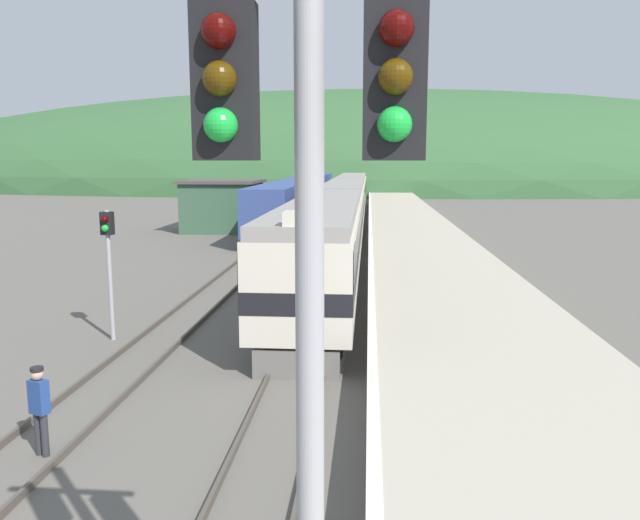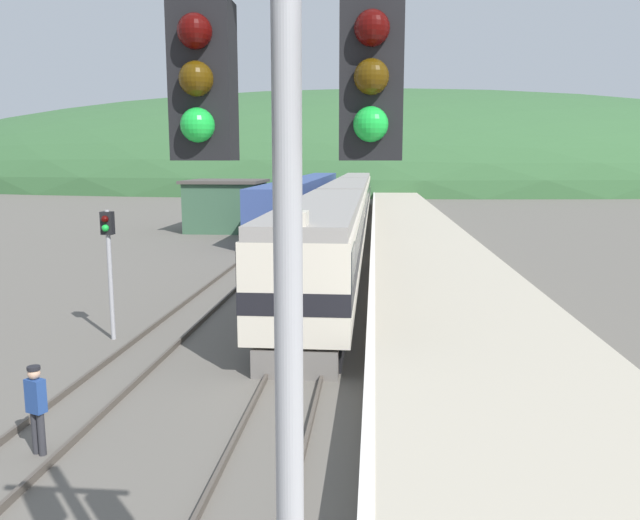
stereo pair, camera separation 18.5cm
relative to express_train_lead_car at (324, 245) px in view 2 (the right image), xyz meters
The scene contains 12 objects.
track_main 44.19m from the express_train_lead_car, 90.00° to the left, with size 1.52×180.00×0.16m.
track_siding 44.44m from the express_train_lead_car, 96.04° to the left, with size 1.52×180.00×0.16m.
platform 24.71m from the express_train_lead_car, 78.38° to the left, with size 6.25×140.00×0.94m.
distant_hills 117.16m from the express_train_lead_car, 90.00° to the left, with size 229.84×103.43×40.80m.
station_shed 25.96m from the express_train_lead_car, 112.22° to the left, with size 6.02×6.48×4.05m.
express_train_lead_car is the anchor object (origin of this frame).
carriage_second 21.84m from the express_train_lead_car, 90.00° to the left, with size 2.95×21.31×3.99m.
carriage_third 44.02m from the express_train_lead_car, 90.00° to the left, with size 2.95×21.31×3.99m.
siding_train 36.31m from the express_train_lead_car, 97.38° to the left, with size 2.90×47.66×3.87m.
signal_mast_main 21.25m from the express_train_lead_car, 86.09° to the right, with size 2.20×0.42×7.67m.
signal_post_siding 9.10m from the express_train_lead_car, 133.22° to the right, with size 0.36×0.42×4.12m.
track_worker 15.01m from the express_train_lead_car, 107.09° to the right, with size 0.42×0.34×1.78m.
Camera 2 is at (2.01, 0.73, 5.66)m, focal length 35.00 mm.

